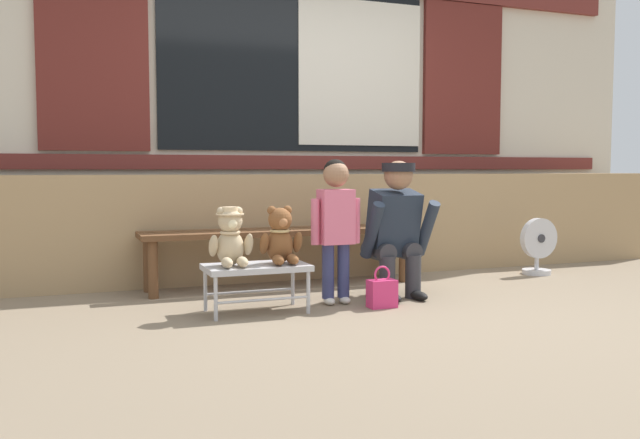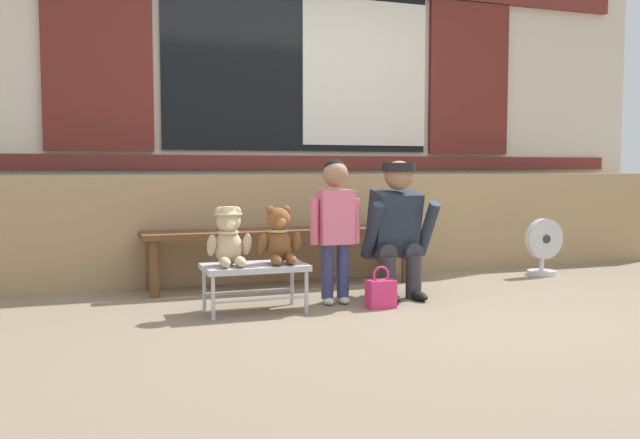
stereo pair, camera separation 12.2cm
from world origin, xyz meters
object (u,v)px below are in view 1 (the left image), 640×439
object	(u,v)px
child_standing	(336,215)
floor_fan	(538,246)
wooden_bench_long	(281,238)
small_display_bench	(256,270)
teddy_bear_plain	(281,237)
handbag_on_ground	(382,293)
adult_crouching	(396,228)
teddy_bear_with_hat	(231,238)

from	to	relation	value
child_standing	floor_fan	xyz separation A→B (m)	(2.08, 0.54, -0.35)
wooden_bench_long	small_display_bench	distance (m)	0.94
teddy_bear_plain	handbag_on_ground	xyz separation A→B (m)	(0.64, -0.15, -0.37)
wooden_bench_long	teddy_bear_plain	xyz separation A→B (m)	(-0.27, -0.83, 0.09)
wooden_bench_long	adult_crouching	size ratio (longest dim) A/B	2.21
wooden_bench_long	handbag_on_ground	world-z (taller)	wooden_bench_long
teddy_bear_plain	child_standing	distance (m)	0.43
adult_crouching	wooden_bench_long	bearing A→B (deg)	132.80
wooden_bench_long	handbag_on_ground	xyz separation A→B (m)	(0.37, -0.98, -0.28)
small_display_bench	teddy_bear_plain	xyz separation A→B (m)	(0.16, 0.00, 0.20)
small_display_bench	teddy_bear_with_hat	world-z (taller)	teddy_bear_with_hat
floor_fan	teddy_bear_plain	bearing A→B (deg)	-166.19
teddy_bear_plain	handbag_on_ground	distance (m)	0.75
wooden_bench_long	handbag_on_ground	size ratio (longest dim) A/B	7.72
adult_crouching	handbag_on_ground	size ratio (longest dim) A/B	3.49
teddy_bear_plain	floor_fan	distance (m)	2.57
small_display_bench	teddy_bear_plain	world-z (taller)	teddy_bear_plain
handbag_on_ground	teddy_bear_with_hat	bearing A→B (deg)	170.97
small_display_bench	adult_crouching	distance (m)	1.09
teddy_bear_plain	adult_crouching	world-z (taller)	adult_crouching
handbag_on_ground	small_display_bench	bearing A→B (deg)	169.34
teddy_bear_plain	child_standing	bearing A→B (deg)	9.98
teddy_bear_with_hat	teddy_bear_plain	world-z (taller)	same
floor_fan	small_display_bench	bearing A→B (deg)	-166.97
wooden_bench_long	small_display_bench	bearing A→B (deg)	-117.34
teddy_bear_with_hat	handbag_on_ground	xyz separation A→B (m)	(0.96, -0.15, -0.38)
wooden_bench_long	teddy_bear_with_hat	bearing A→B (deg)	-125.46
small_display_bench	handbag_on_ground	bearing A→B (deg)	-10.66
teddy_bear_with_hat	handbag_on_ground	distance (m)	1.04
child_standing	teddy_bear_plain	bearing A→B (deg)	-170.02
floor_fan	adult_crouching	bearing A→B (deg)	-163.82
adult_crouching	small_display_bench	bearing A→B (deg)	-171.87
small_display_bench	teddy_bear_plain	distance (m)	0.25
child_standing	adult_crouching	size ratio (longest dim) A/B	1.01
wooden_bench_long	floor_fan	xyz separation A→B (m)	(2.22, -0.21, -0.13)
adult_crouching	teddy_bear_with_hat	bearing A→B (deg)	-173.03
child_standing	handbag_on_ground	size ratio (longest dim) A/B	3.52
teddy_bear_plain	child_standing	size ratio (longest dim) A/B	0.38
small_display_bench	teddy_bear_with_hat	bearing A→B (deg)	179.23
wooden_bench_long	teddy_bear_plain	bearing A→B (deg)	-107.95
floor_fan	teddy_bear_with_hat	bearing A→B (deg)	-167.73
teddy_bear_with_hat	adult_crouching	distance (m)	1.22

